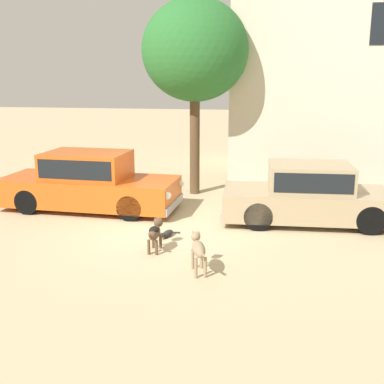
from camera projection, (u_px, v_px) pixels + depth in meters
The scene contains 7 objects.
ground_plane at pixel (162, 230), 11.12m from camera, with size 80.00×80.00×0.00m, color tan.
parked_sedan_nearest at pixel (89, 181), 12.72m from camera, with size 4.85×1.93×1.55m.
parked_sedan_second at pixel (310, 194), 11.57m from camera, with size 4.42×1.95×1.46m.
stray_dog_spotted at pixel (155, 231), 9.76m from camera, with size 0.23×0.98×0.64m.
stray_dog_tan at pixel (198, 248), 8.67m from camera, with size 0.42×1.03×0.69m.
stray_cat at pixel (167, 234), 10.64m from camera, with size 0.37×0.55×0.17m.
acacia_tree_left at pixel (195, 51), 13.63m from camera, with size 3.07×2.76×5.67m.
Camera 1 is at (2.49, -10.31, 3.52)m, focal length 44.70 mm.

